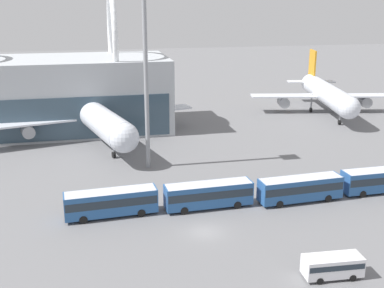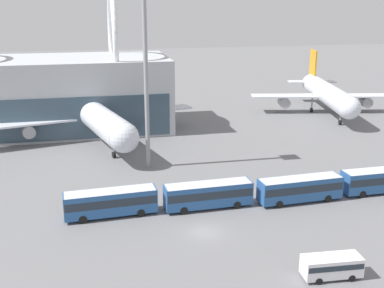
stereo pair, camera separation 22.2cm
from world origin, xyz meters
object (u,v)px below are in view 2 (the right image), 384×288
Objects in this scene: shuttle_bus_2 at (300,188)px; floodlight_mast at (146,58)px; airliner_at_gate_far at (326,93)px; service_van_foreground at (332,265)px; shuttle_bus_3 at (381,179)px; shuttle_bus_0 at (111,201)px; airliner_at_gate_near at (91,113)px; shuttle_bus_1 at (208,194)px.

shuttle_bus_2 is 0.41× the size of floodlight_mast.
service_van_foreground is (-33.06, -65.80, -3.47)m from airliner_at_gate_far.
floodlight_mast is (-13.29, 35.95, 16.18)m from service_van_foreground.
shuttle_bus_3 is 0.40× the size of floodlight_mast.
floodlight_mast is at bearing 149.02° from shuttle_bus_3.
airliner_at_gate_far is at bearing 32.79° from floodlight_mast.
service_van_foreground is at bearing -15.44° from airliner_at_gate_far.
floodlight_mast reaches higher than shuttle_bus_2.
shuttle_bus_3 is at bearing -0.39° from shuttle_bus_2.
floodlight_mast is (-46.35, -29.86, 12.72)m from airliner_at_gate_far.
airliner_at_gate_near is at bearing 89.07° from shuttle_bus_0.
service_van_foreground is 41.60m from floodlight_mast.
airliner_at_gate_near is 3.64× the size of shuttle_bus_1.
floodlight_mast is at bearing -45.98° from airliner_at_gate_far.
shuttle_bus_2 is at bearing -45.05° from floodlight_mast.
shuttle_bus_2 is at bearing -19.30° from airliner_at_gate_far.
airliner_at_gate_near is at bearing 122.35° from shuttle_bus_2.
airliner_at_gate_near is 3.66× the size of shuttle_bus_3.
shuttle_bus_3 is (39.03, -36.53, -3.10)m from airliner_at_gate_near.
airliner_at_gate_near is at bearing 135.70° from shuttle_bus_3.
shuttle_bus_0 and shuttle_bus_3 have the same top height.
shuttle_bus_1 is (12.48, -0.17, 0.00)m from shuttle_bus_0.
airliner_at_gate_near is at bearing 114.02° from floodlight_mast.
service_van_foreground is (7.70, -18.50, -0.64)m from shuttle_bus_1.
service_van_foreground is at bearing -46.22° from shuttle_bus_0.
floodlight_mast is (8.49, -19.05, 12.44)m from airliner_at_gate_near.
airliner_at_gate_near is 36.50m from shuttle_bus_0.
shuttle_bus_1 and shuttle_bus_3 have the same top height.
shuttle_bus_0 is at bearing 177.05° from shuttle_bus_1.
shuttle_bus_3 is (-15.81, -47.33, -2.83)m from airliner_at_gate_far.
airliner_at_gate_far reaches higher than shuttle_bus_2.
shuttle_bus_1 is at bearing 178.74° from shuttle_bus_3.
shuttle_bus_1 is (14.07, -36.50, -3.10)m from airliner_at_gate_near.
airliner_at_gate_near is 24.29m from floodlight_mast.
floodlight_mast reaches higher than service_van_foreground.
airliner_at_gate_far is 3.17× the size of shuttle_bus_3.
airliner_at_gate_near reaches higher than shuttle_bus_0.
airliner_at_gate_near is 55.89m from airliner_at_gate_far.
airliner_at_gate_far reaches higher than shuttle_bus_1.
airliner_at_gate_near is at bearing -67.62° from airliner_at_gate_far.
floodlight_mast is (-5.58, 17.45, 15.54)m from shuttle_bus_1.
airliner_at_gate_near reaches higher than shuttle_bus_3.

